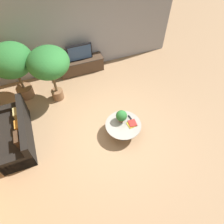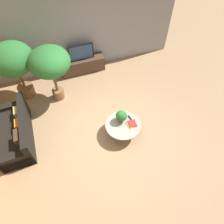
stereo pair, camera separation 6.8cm
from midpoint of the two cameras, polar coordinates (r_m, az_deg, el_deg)
ground_plane at (r=5.97m, az=-0.69°, el=-5.08°), size 24.00×24.00×0.00m
back_wall_stone at (r=7.40m, az=-10.00°, el=22.10°), size 7.40×0.12×3.00m
media_console at (r=7.78m, az=-8.11°, el=13.19°), size 1.65×0.50×0.54m
television at (r=7.47m, az=-8.58°, el=16.53°), size 0.90×0.13×0.58m
coffee_table at (r=5.69m, az=3.49°, el=-4.33°), size 1.01×1.01×0.40m
couch_by_wall at (r=6.15m, az=-25.28°, el=-5.29°), size 0.84×1.97×0.84m
potted_palm_tall at (r=6.69m, az=-26.09°, el=12.87°), size 1.25×1.25×1.93m
potted_palm_corner at (r=6.16m, az=-17.05°, el=13.20°), size 1.21×1.21×1.88m
potted_plant_tabletop at (r=5.52m, az=3.04°, el=-1.18°), size 0.31×0.31×0.37m
book_stack at (r=5.60m, az=6.06°, el=-3.40°), size 0.26×0.26×0.05m
remote_black at (r=5.75m, az=5.42°, el=-1.59°), size 0.06×0.16×0.02m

